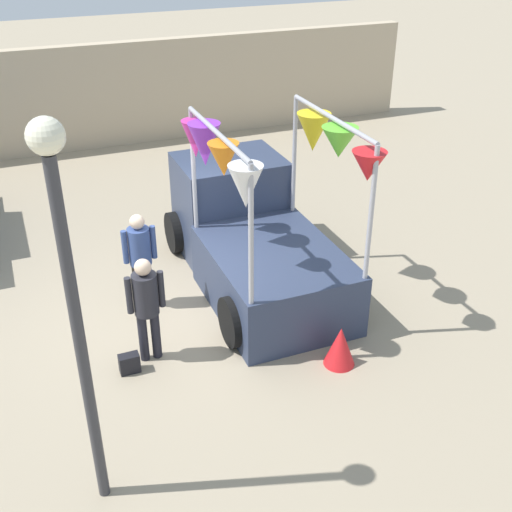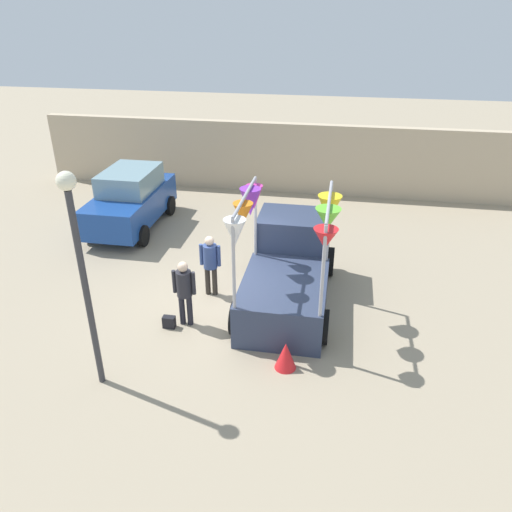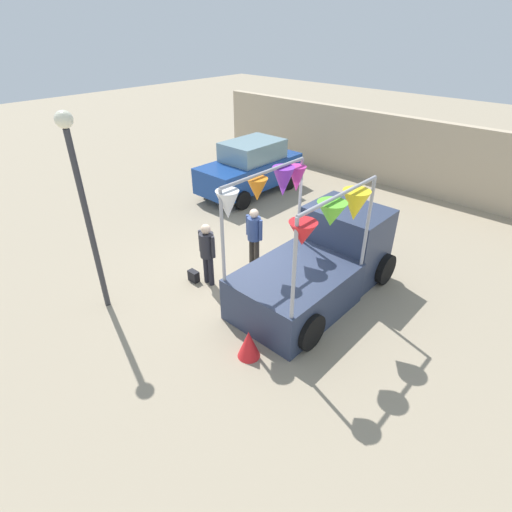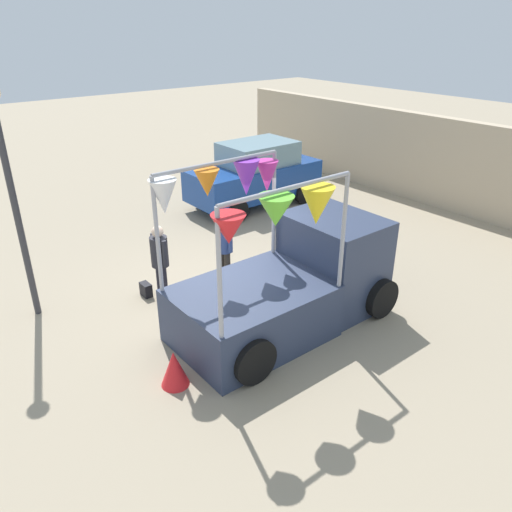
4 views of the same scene
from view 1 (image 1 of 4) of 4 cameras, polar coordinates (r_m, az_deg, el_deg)
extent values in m
plane|color=gray|center=(10.21, -6.75, -5.09)|extent=(60.00, 60.00, 0.00)
cube|color=#2D3851|center=(10.07, 1.63, -2.00)|extent=(1.90, 2.60, 1.00)
cube|color=#2D3851|center=(11.53, -2.32, 4.49)|extent=(1.80, 1.40, 1.80)
cube|color=#8CB2C6|center=(11.35, -2.36, 6.56)|extent=(1.76, 1.37, 0.60)
cylinder|color=black|center=(11.81, -7.19, 2.10)|extent=(0.22, 0.76, 0.76)
cylinder|color=black|center=(12.36, 1.32, 3.63)|extent=(0.22, 0.76, 0.76)
cylinder|color=black|center=(9.30, -2.06, -5.85)|extent=(0.22, 0.76, 0.76)
cylinder|color=black|center=(9.98, 8.24, -3.44)|extent=(0.22, 0.76, 0.76)
cylinder|color=#A5A5AD|center=(10.17, -5.57, 7.57)|extent=(0.07, 0.07, 1.98)
cylinder|color=#A5A5AD|center=(10.75, 3.43, 8.88)|extent=(0.07, 0.07, 1.98)
cylinder|color=#A5A5AD|center=(8.06, -0.45, 1.67)|extent=(0.07, 0.07, 1.98)
cylinder|color=#A5A5AD|center=(8.79, 10.18, 3.61)|extent=(0.07, 0.07, 1.98)
cylinder|color=#A5A5AD|center=(8.74, -3.48, 10.89)|extent=(0.07, 2.44, 0.07)
cylinder|color=#A5A5AD|center=(9.41, 6.82, 12.08)|extent=(0.07, 2.44, 0.07)
cone|color=white|center=(7.94, -0.92, 6.17)|extent=(0.62, 0.62, 0.56)
cone|color=red|center=(8.67, 9.97, 7.86)|extent=(0.58, 0.58, 0.41)
cone|color=orange|center=(8.63, -2.90, 8.55)|extent=(0.60, 0.60, 0.46)
cone|color=#66CC33|center=(9.30, 7.41, 9.98)|extent=(0.54, 0.54, 0.45)
cone|color=purple|center=(9.37, -4.58, 9.82)|extent=(0.63, 0.63, 0.64)
cone|color=yellow|center=(10.01, 5.11, 10.89)|extent=(0.69, 0.69, 0.60)
cone|color=#D83399|center=(9.82, -5.43, 10.30)|extent=(0.47, 0.47, 0.58)
cylinder|color=black|center=(9.13, -10.00, -7.09)|extent=(0.13, 0.13, 0.76)
cylinder|color=black|center=(9.15, -8.90, -6.86)|extent=(0.13, 0.13, 0.76)
cylinder|color=#26262D|center=(8.76, -9.81, -3.35)|extent=(0.34, 0.34, 0.60)
sphere|color=beige|center=(8.54, -10.04, -1.00)|extent=(0.23, 0.23, 0.23)
cylinder|color=#26262D|center=(8.71, -11.23, -3.46)|extent=(0.09, 0.09, 0.54)
cylinder|color=#26262D|center=(8.78, -8.43, -2.91)|extent=(0.09, 0.09, 0.54)
cylinder|color=#2D2823|center=(10.28, -10.48, -2.59)|extent=(0.13, 0.13, 0.76)
cylinder|color=#2D2823|center=(10.31, -9.51, -2.40)|extent=(0.13, 0.13, 0.76)
cylinder|color=#33477F|center=(9.96, -10.33, 0.85)|extent=(0.34, 0.34, 0.60)
sphere|color=beige|center=(9.77, -10.54, 3.00)|extent=(0.23, 0.23, 0.23)
cylinder|color=#33477F|center=(9.91, -11.58, 0.78)|extent=(0.09, 0.09, 0.54)
cylinder|color=#33477F|center=(9.98, -9.12, 1.23)|extent=(0.09, 0.09, 0.54)
cube|color=black|center=(9.08, -11.19, -9.35)|extent=(0.28, 0.16, 0.28)
cylinder|color=#333338|center=(6.39, -15.28, -8.07)|extent=(0.12, 0.12, 3.91)
sphere|color=#F2EDCC|center=(5.42, -18.21, 10.10)|extent=(0.32, 0.32, 0.32)
cube|color=tan|center=(17.24, -14.94, 13.43)|extent=(18.00, 0.36, 2.60)
cone|color=red|center=(9.03, 7.49, -7.95)|extent=(0.49, 0.49, 0.60)
camera|label=2|loc=(4.96, 94.16, 9.77)|focal=35.00mm
camera|label=3|loc=(7.96, 55.75, 16.62)|focal=28.00mm
camera|label=4|loc=(9.92, 50.74, 15.78)|focal=35.00mm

